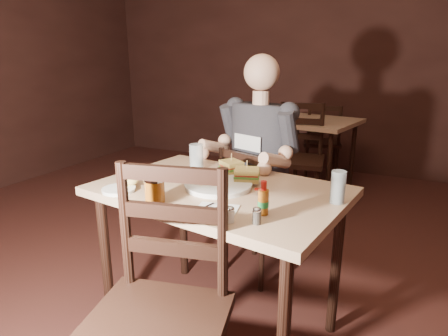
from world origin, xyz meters
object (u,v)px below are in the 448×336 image
at_px(bg_chair_near, 297,160).
at_px(glass_left, 196,157).
at_px(main_table, 219,205).
at_px(side_plate, 119,190).
at_px(bg_table, 313,129).
at_px(hot_sauce, 263,198).
at_px(glass_right, 338,187).
at_px(bg_chair_far, 322,142).
at_px(chair_far, 259,212).
at_px(syrup_dispenser, 155,189).
at_px(dinner_plate, 218,186).
at_px(chair_near, 153,327).
at_px(diner, 256,137).

relative_size(bg_chair_near, glass_left, 7.08).
distance_m(main_table, side_plate, 0.47).
height_order(main_table, glass_left, glass_left).
height_order(bg_table, hot_sauce, hot_sauce).
xyz_separation_m(bg_table, glass_right, (0.59, -2.22, 0.16)).
relative_size(main_table, bg_chair_far, 1.40).
relative_size(chair_far, syrup_dispenser, 7.55).
relative_size(bg_chair_near, hot_sauce, 7.27).
distance_m(main_table, dinner_plate, 0.10).
bearing_deg(bg_chair_near, glass_right, -79.18).
height_order(bg_table, bg_chair_near, bg_chair_near).
height_order(chair_near, side_plate, chair_near).
relative_size(chair_far, hot_sauce, 6.25).
distance_m(bg_table, bg_chair_far, 0.60).
bearing_deg(dinner_plate, chair_far, 91.33).
bearing_deg(main_table, chair_near, -83.42).
relative_size(main_table, chair_far, 1.46).
relative_size(bg_table, bg_chair_far, 1.08).
bearing_deg(syrup_dispenser, glass_left, 108.15).
relative_size(bg_chair_far, side_plate, 6.02).
relative_size(syrup_dispenser, side_plate, 0.77).
bearing_deg(chair_near, dinner_plate, 84.22).
xyz_separation_m(bg_table, glass_left, (-0.18, -2.03, 0.16)).
relative_size(chair_near, hot_sauce, 7.41).
bearing_deg(diner, chair_near, -65.94).
relative_size(chair_near, syrup_dispenser, 8.95).
distance_m(bg_chair_near, hot_sauce, 1.98).
distance_m(bg_chair_near, dinner_plate, 1.74).
xyz_separation_m(chair_near, side_plate, (-0.46, 0.40, 0.28)).
bearing_deg(glass_left, hot_sauce, -38.90).
height_order(main_table, chair_far, chair_far).
height_order(chair_far, dinner_plate, chair_far).
bearing_deg(diner, main_table, -67.79).
xyz_separation_m(diner, dinner_plate, (0.03, -0.56, -0.13)).
distance_m(main_table, chair_near, 0.68).
xyz_separation_m(bg_chair_far, hot_sauce, (0.35, -3.02, 0.40)).
xyz_separation_m(diner, hot_sauce, (0.32, -0.76, -0.07)).
relative_size(chair_far, bg_chair_near, 0.86).
height_order(bg_chair_near, glass_left, bg_chair_near).
bearing_deg(side_plate, bg_chair_far, 84.02).
height_order(main_table, syrup_dispenser, syrup_dispenser).
distance_m(glass_left, hot_sauce, 0.69).
distance_m(main_table, diner, 0.59).
bearing_deg(glass_left, main_table, -41.71).
height_order(main_table, dinner_plate, dinner_plate).
relative_size(bg_table, diner, 1.00).
distance_m(bg_chair_near, glass_left, 1.54).
bearing_deg(glass_right, chair_far, 133.99).
distance_m(chair_far, dinner_plate, 0.70).
bearing_deg(hot_sauce, glass_left, 141.10).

